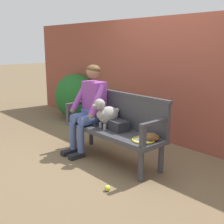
{
  "coord_description": "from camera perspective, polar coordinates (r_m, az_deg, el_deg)",
  "views": [
    {
      "loc": [
        2.95,
        -2.6,
        1.63
      ],
      "look_at": [
        0.0,
        0.0,
        0.7
      ],
      "focal_mm": 46.91,
      "sensor_mm": 36.0,
      "label": 1
    }
  ],
  "objects": [
    {
      "name": "hedge_bush_mid_right",
      "position": [
        6.45,
        -7.09,
        3.0
      ],
      "size": [
        1.03,
        0.85,
        0.99
      ],
      "primitive_type": "ellipsoid",
      "color": "#1E5B23",
      "rests_on": "ground"
    },
    {
      "name": "bench_armrest_left_end",
      "position": [
        4.59,
        -7.23,
        0.9
      ],
      "size": [
        0.06,
        0.5,
        0.28
      ],
      "color": "#38383D",
      "rests_on": "garden_bench"
    },
    {
      "name": "tennis_racket",
      "position": [
        3.67,
        6.48,
        -5.35
      ],
      "size": [
        0.33,
        0.58,
        0.03
      ],
      "color": "yellow",
      "rests_on": "garden_bench"
    },
    {
      "name": "bench_armrest_right_end",
      "position": [
        3.46,
        7.43,
        -3.2
      ],
      "size": [
        0.06,
        0.5,
        0.28
      ],
      "color": "#38383D",
      "rests_on": "garden_bench"
    },
    {
      "name": "bench_backrest",
      "position": [
        4.18,
        2.25,
        0.51
      ],
      "size": [
        1.67,
        0.06,
        0.5
      ],
      "color": "#38383D",
      "rests_on": "garden_bench"
    },
    {
      "name": "dog_on_bench",
      "position": [
        4.11,
        -1.18,
        -0.25
      ],
      "size": [
        0.25,
        0.44,
        0.43
      ],
      "color": "gray",
      "rests_on": "garden_bench"
    },
    {
      "name": "person_seated",
      "position": [
        4.39,
        -4.3,
        1.33
      ],
      "size": [
        0.56,
        0.65,
        1.32
      ],
      "color": "black",
      "rests_on": "ground"
    },
    {
      "name": "brick_garden_fence",
      "position": [
        4.97,
        11.87,
        6.0
      ],
      "size": [
        8.0,
        0.3,
        2.05
      ],
      "primitive_type": "cube",
      "color": "brown",
      "rests_on": "ground"
    },
    {
      "name": "ground_plane",
      "position": [
        4.25,
        0.0,
        -9.28
      ],
      "size": [
        40.0,
        40.0,
        0.0
      ],
      "primitive_type": "plane",
      "color": "brown"
    },
    {
      "name": "baseball_glove",
      "position": [
        3.67,
        7.68,
        -4.79
      ],
      "size": [
        0.23,
        0.18,
        0.09
      ],
      "primitive_type": "ellipsoid",
      "rotation": [
        0.0,
        0.0,
        0.05
      ],
      "color": "brown",
      "rests_on": "garden_bench"
    },
    {
      "name": "tennis_ball",
      "position": [
        3.41,
        -0.9,
        -14.61
      ],
      "size": [
        0.07,
        0.07,
        0.07
      ],
      "primitive_type": "sphere",
      "color": "#CCDB33",
      "rests_on": "ground"
    },
    {
      "name": "sports_bag",
      "position": [
        4.04,
        1.19,
        -2.65
      ],
      "size": [
        0.3,
        0.24,
        0.14
      ],
      "primitive_type": "cube",
      "rotation": [
        0.0,
        0.0,
        -0.13
      ],
      "color": "#232328",
      "rests_on": "garden_bench"
    },
    {
      "name": "hedge_bush_mid_left",
      "position": [
        5.71,
        -0.99,
        0.44
      ],
      "size": [
        0.83,
        0.76,
        0.73
      ],
      "primitive_type": "ellipsoid",
      "color": "#337538",
      "rests_on": "ground"
    },
    {
      "name": "garden_bench",
      "position": [
        4.12,
        0.0,
        -4.22
      ],
      "size": [
        1.63,
        0.5,
        0.45
      ],
      "color": "#38383D",
      "rests_on": "ground"
    }
  ]
}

